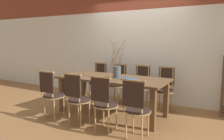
{
  "coord_description": "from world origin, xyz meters",
  "views": [
    {
      "loc": [
        2.17,
        -3.76,
        1.52
      ],
      "look_at": [
        0.0,
        0.0,
        0.92
      ],
      "focal_mm": 35.0,
      "sensor_mm": 36.0,
      "label": 1
    }
  ],
  "objects_px": {
    "dining_table": "(112,82)",
    "chair_near_center": "(104,101)",
    "chair_far_center": "(141,85)",
    "book_stack": "(129,79)",
    "vase_centerpiece": "(117,71)"
  },
  "relations": [
    {
      "from": "dining_table",
      "to": "chair_near_center",
      "type": "height_order",
      "value": "chair_near_center"
    },
    {
      "from": "dining_table",
      "to": "chair_far_center",
      "type": "bearing_deg",
      "value": 69.45
    },
    {
      "from": "chair_near_center",
      "to": "chair_far_center",
      "type": "distance_m",
      "value": 1.58
    },
    {
      "from": "dining_table",
      "to": "book_stack",
      "type": "height_order",
      "value": "book_stack"
    },
    {
      "from": "chair_near_center",
      "to": "vase_centerpiece",
      "type": "bearing_deg",
      "value": 104.36
    },
    {
      "from": "dining_table",
      "to": "chair_far_center",
      "type": "xyz_separation_m",
      "value": [
        0.3,
        0.79,
        -0.16
      ]
    },
    {
      "from": "chair_far_center",
      "to": "book_stack",
      "type": "distance_m",
      "value": 0.92
    },
    {
      "from": "chair_near_center",
      "to": "book_stack",
      "type": "bearing_deg",
      "value": 81.94
    },
    {
      "from": "chair_near_center",
      "to": "dining_table",
      "type": "bearing_deg",
      "value": 111.31
    },
    {
      "from": "dining_table",
      "to": "chair_far_center",
      "type": "distance_m",
      "value": 0.86
    },
    {
      "from": "chair_near_center",
      "to": "book_stack",
      "type": "xyz_separation_m",
      "value": [
        0.1,
        0.72,
        0.28
      ]
    },
    {
      "from": "vase_centerpiece",
      "to": "chair_far_center",
      "type": "bearing_deg",
      "value": 75.85
    },
    {
      "from": "dining_table",
      "to": "vase_centerpiece",
      "type": "relative_size",
      "value": 2.77
    },
    {
      "from": "vase_centerpiece",
      "to": "book_stack",
      "type": "xyz_separation_m",
      "value": [
        0.31,
        -0.09,
        -0.11
      ]
    },
    {
      "from": "chair_near_center",
      "to": "chair_far_center",
      "type": "bearing_deg",
      "value": 90.43
    }
  ]
}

